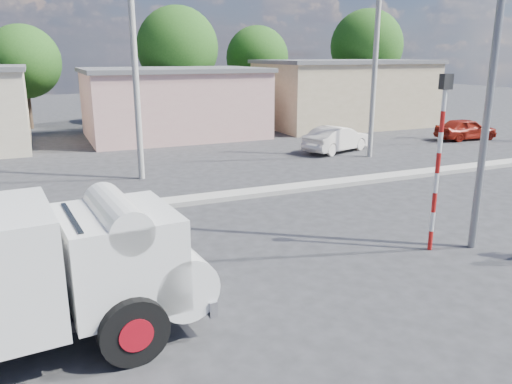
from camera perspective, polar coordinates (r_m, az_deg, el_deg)
name	(u,v)px	position (r m, az deg, el deg)	size (l,w,h in m)	color
ground_plane	(359,299)	(10.56, 11.69, -11.87)	(120.00, 120.00, 0.00)	#28282A
median	(223,196)	(17.19, -3.75, -0.48)	(40.00, 0.80, 0.16)	#99968E
truck	(12,277)	(8.85, -26.11, -8.70)	(6.31, 2.88, 2.54)	black
car_cream	(337,139)	(25.80, 9.26, 6.02)	(1.38, 3.95, 1.30)	white
car_red	(466,129)	(31.58, 22.86, 6.66)	(1.47, 3.65, 1.25)	maroon
traffic_pole	(439,149)	(12.82, 20.23, 4.64)	(0.28, 0.18, 4.36)	red
streetlight	(491,47)	(13.10, 25.23, 14.80)	(2.34, 0.22, 9.00)	slate
building_row	(159,101)	(30.42, -11.07, 10.16)	(37.80, 7.30, 4.44)	beige
tree_row	(173,51)	(37.21, -9.49, 15.56)	(43.62, 7.43, 8.42)	#38281E
utility_poles	(262,72)	(21.48, 0.66, 13.52)	(35.40, 0.24, 8.00)	#99968E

